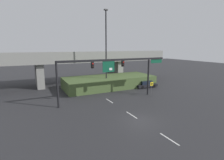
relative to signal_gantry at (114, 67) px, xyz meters
name	(u,v)px	position (x,y,z in m)	size (l,w,h in m)	color
ground_plane	(140,120)	(-1.05, -8.55, -5.30)	(160.00, 160.00, 0.00)	#262628
lane_markings	(102,96)	(-1.05, 2.81, -5.30)	(0.14, 34.36, 0.01)	silver
signal_gantry	(114,67)	(0.00, 0.00, 0.00)	(18.38, 0.44, 6.49)	black
speed_limit_sign	(152,87)	(6.48, -1.15, -3.67)	(0.60, 0.11, 2.50)	#4C4C4C
highway_light_pole_near	(106,49)	(1.63, 6.74, 2.63)	(0.70, 0.36, 15.09)	black
overpass_bridge	(80,60)	(-1.05, 15.24, -0.05)	(41.91, 8.15, 7.32)	gray
grass_embankment	(110,82)	(3.03, 8.18, -4.18)	(18.57, 7.52, 2.23)	#42562D
parked_sedan_near_right	(146,84)	(9.65, 4.63, -4.62)	(4.69, 1.97, 1.46)	black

